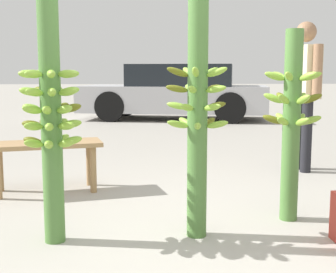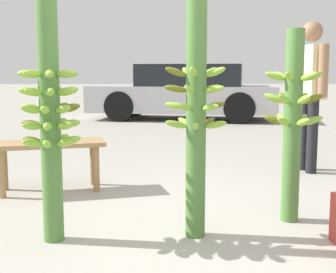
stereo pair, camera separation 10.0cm
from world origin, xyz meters
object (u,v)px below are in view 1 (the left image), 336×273
at_px(vendor_person, 304,83).
at_px(banana_stalk_left, 51,112).
at_px(market_bench, 46,151).
at_px(banana_stalk_center, 197,112).
at_px(parked_car, 176,92).
at_px(banana_stalk_right, 292,120).

bearing_deg(vendor_person, banana_stalk_left, -58.04).
height_order(banana_stalk_left, market_bench, banana_stalk_left).
xyz_separation_m(banana_stalk_center, market_bench, (-1.26, 1.25, -0.46)).
xyz_separation_m(market_bench, parked_car, (1.69, 6.63, 0.25)).
bearing_deg(banana_stalk_center, vendor_person, 55.06).
relative_size(banana_stalk_left, banana_stalk_right, 1.20).
bearing_deg(banana_stalk_center, parked_car, 86.87).
bearing_deg(banana_stalk_right, banana_stalk_left, -167.63).
xyz_separation_m(banana_stalk_center, parked_car, (0.43, 7.89, -0.22)).
relative_size(banana_stalk_center, parked_car, 0.36).
height_order(banana_stalk_center, parked_car, banana_stalk_center).
height_order(banana_stalk_center, market_bench, banana_stalk_center).
relative_size(banana_stalk_center, vendor_person, 1.00).
xyz_separation_m(banana_stalk_left, banana_stalk_center, (0.95, 0.05, -0.01)).
height_order(banana_stalk_center, vendor_person, banana_stalk_center).
bearing_deg(market_bench, banana_stalk_right, -38.52).
xyz_separation_m(banana_stalk_center, vendor_person, (1.44, 2.06, 0.14)).
xyz_separation_m(vendor_person, market_bench, (-2.69, -0.80, -0.60)).
distance_m(banana_stalk_right, parked_car, 7.58).
distance_m(banana_stalk_right, vendor_person, 1.89).
distance_m(banana_stalk_right, market_bench, 2.24).
height_order(banana_stalk_left, banana_stalk_center, banana_stalk_left).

